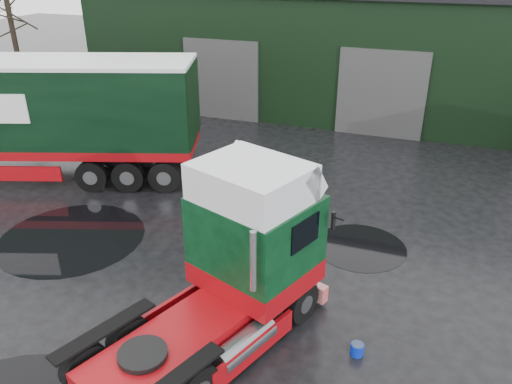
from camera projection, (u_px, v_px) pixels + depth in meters
ground at (218, 300)px, 12.55m from camera, size 100.00×100.00×0.00m
warehouse at (398, 47)px, 27.45m from camera, size 32.40×12.40×6.30m
hero_tractor at (199, 275)px, 10.15m from camera, size 4.76×6.90×3.95m
trailer_left at (1, 120)px, 18.46m from camera, size 14.77×7.58×4.53m
wash_bucket at (357, 349)px, 10.82m from camera, size 0.34×0.34×0.27m
tree_left at (12, 29)px, 26.10m from camera, size 4.40×4.40×8.50m
puddle_1 at (360, 247)px, 14.80m from camera, size 2.71×2.71×0.01m
puddle_2 at (72, 237)px, 15.29m from camera, size 4.39×4.39×0.01m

